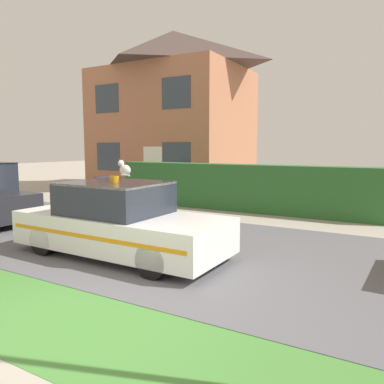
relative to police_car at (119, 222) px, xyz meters
The scene contains 8 objects.
ground_plane 2.91m from the police_car, 59.14° to the right, with size 80.00×80.00×0.00m, color #A89E8E.
road_strip 1.97m from the police_car, 38.44° to the left, with size 28.00×5.68×0.01m, color #5B5B60.
lawn_verge 2.98m from the police_car, 60.02° to the right, with size 28.00×1.66×0.01m, color #478438.
garden_hedge 5.96m from the police_car, 89.67° to the left, with size 9.16×0.72×1.52m, color #2D662D.
police_car is the anchor object (origin of this frame).
cat 1.01m from the police_car, 80.29° to the left, with size 0.34×0.20×0.31m.
house_left 12.56m from the police_car, 117.81° to the left, with size 7.26×5.73×7.76m.
wheelie_bin 6.13m from the police_car, 135.15° to the left, with size 0.67×0.68×1.03m.
Camera 1 is at (3.27, -2.97, 2.08)m, focal length 35.00 mm.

